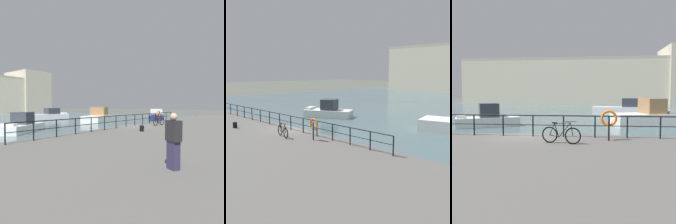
% 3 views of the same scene
% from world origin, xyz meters
% --- Properties ---
extents(ground_plane, '(240.00, 240.00, 0.00)m').
position_xyz_m(ground_plane, '(0.00, 0.00, 0.00)').
color(ground_plane, '#4C5147').
extents(quay_promenade, '(56.00, 13.00, 0.74)m').
position_xyz_m(quay_promenade, '(0.00, -6.50, 0.37)').
color(quay_promenade, '#565451').
rests_on(quay_promenade, ground_plane).
extents(moored_blue_motorboat, '(5.73, 4.38, 2.05)m').
position_xyz_m(moored_blue_motorboat, '(18.14, 5.14, 0.81)').
color(moored_blue_motorboat, navy).
rests_on(moored_blue_motorboat, water_basin).
extents(moored_small_launch, '(5.80, 4.14, 2.42)m').
position_xyz_m(moored_small_launch, '(7.94, 10.45, 0.85)').
color(moored_small_launch, white).
rests_on(moored_small_launch, water_basin).
extents(moored_cabin_cruiser, '(5.65, 4.40, 2.00)m').
position_xyz_m(moored_cabin_cruiser, '(-5.80, 8.45, 0.67)').
color(moored_cabin_cruiser, white).
rests_on(moored_cabin_cruiser, water_basin).
extents(moored_harbor_tender, '(8.55, 2.45, 2.18)m').
position_xyz_m(moored_harbor_tender, '(7.66, 22.47, 0.77)').
color(moored_harbor_tender, white).
rests_on(moored_harbor_tender, water_basin).
extents(quay_railing, '(21.68, 0.07, 1.08)m').
position_xyz_m(quay_railing, '(-1.14, -0.75, 1.47)').
color(quay_railing, black).
rests_on(quay_railing, quay_promenade).
extents(parked_bicycle, '(1.75, 0.41, 0.98)m').
position_xyz_m(parked_bicycle, '(2.04, -2.49, 1.13)').
color(parked_bicycle, black).
rests_on(parked_bicycle, quay_promenade).
extents(mooring_bollard, '(0.32, 0.32, 0.44)m').
position_xyz_m(mooring_bollard, '(-3.19, -3.47, 0.96)').
color(mooring_bollard, black).
rests_on(mooring_bollard, quay_promenade).
extents(life_ring_stand, '(0.75, 0.16, 1.40)m').
position_xyz_m(life_ring_stand, '(4.12, -1.51, 1.71)').
color(life_ring_stand, black).
rests_on(life_ring_stand, quay_promenade).
extents(standing_person, '(0.45, 0.52, 1.69)m').
position_xyz_m(standing_person, '(-10.85, -8.72, 1.60)').
color(standing_person, '#332D4C').
rests_on(standing_person, quay_promenade).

